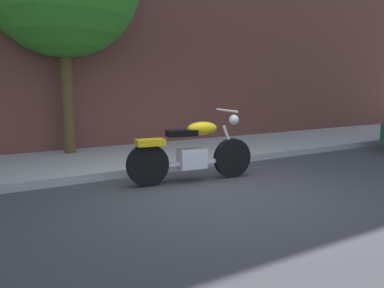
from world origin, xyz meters
name	(u,v)px	position (x,y,z in m)	size (l,w,h in m)	color
ground_plane	(215,191)	(0.00, 0.00, 0.00)	(60.00, 60.00, 0.00)	#38383D
sidewalk	(143,157)	(0.00, 2.76, 0.07)	(24.09, 2.62, 0.14)	#9F9F9F
motorcycle	(192,152)	(0.00, 0.69, 0.48)	(2.17, 0.71, 1.17)	black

